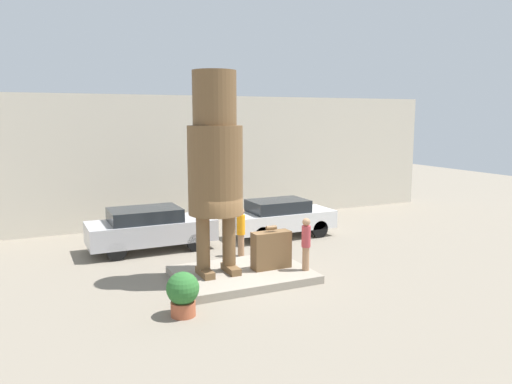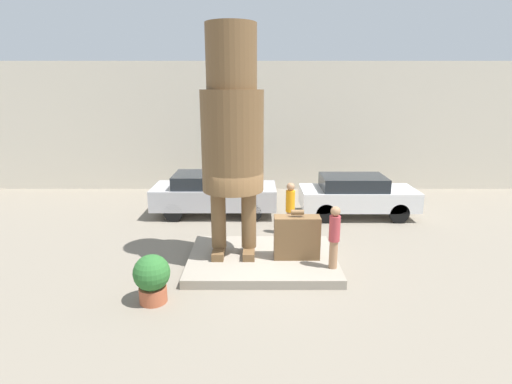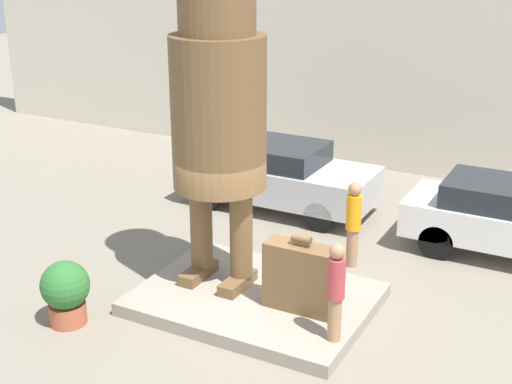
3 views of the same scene
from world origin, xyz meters
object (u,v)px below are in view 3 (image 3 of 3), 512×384
(planter_pot, at_px, (66,291))
(worker_hivis, at_px, (353,221))
(giant_suitcase, at_px, (301,277))
(parked_car_white, at_px, (511,218))
(statue_figure, at_px, (218,91))
(parked_car_silver, at_px, (276,173))
(tourist, at_px, (336,288))

(planter_pot, height_order, worker_hivis, worker_hivis)
(giant_suitcase, bearing_deg, parked_car_white, 58.40)
(statue_figure, bearing_deg, parked_car_silver, 103.31)
(statue_figure, bearing_deg, parked_car_white, 42.70)
(parked_car_white, height_order, planter_pot, parked_car_white)
(parked_car_silver, height_order, worker_hivis, worker_hivis)
(worker_hivis, bearing_deg, planter_pot, -128.66)
(giant_suitcase, xyz_separation_m, parked_car_silver, (-2.65, 4.44, 0.03))
(planter_pot, relative_size, worker_hivis, 0.64)
(giant_suitcase, height_order, worker_hivis, worker_hivis)
(worker_hivis, bearing_deg, parked_car_white, 35.98)
(giant_suitcase, bearing_deg, parked_car_silver, 120.84)
(statue_figure, relative_size, planter_pot, 5.31)
(parked_car_silver, relative_size, planter_pot, 4.08)
(statue_figure, distance_m, giant_suitcase, 3.32)
(tourist, xyz_separation_m, planter_pot, (-4.20, -1.24, -0.51))
(statue_figure, xyz_separation_m, giant_suitcase, (1.67, -0.29, -2.85))
(parked_car_silver, bearing_deg, giant_suitcase, -59.16)
(tourist, bearing_deg, planter_pot, -163.54)
(tourist, xyz_separation_m, parked_car_silver, (-3.51, 5.06, -0.27))
(parked_car_silver, bearing_deg, parked_car_white, -2.34)
(tourist, height_order, planter_pot, tourist)
(statue_figure, distance_m, worker_hivis, 3.81)
(parked_car_silver, xyz_separation_m, parked_car_white, (5.25, -0.22, -0.02))
(statue_figure, relative_size, giant_suitcase, 4.42)
(giant_suitcase, xyz_separation_m, worker_hivis, (0.02, 2.35, 0.13))
(statue_figure, xyz_separation_m, tourist, (2.52, -0.90, -2.55))
(parked_car_silver, height_order, parked_car_white, parked_car_silver)
(parked_car_silver, distance_m, worker_hivis, 3.39)
(giant_suitcase, distance_m, worker_hivis, 2.36)
(statue_figure, relative_size, tourist, 3.66)
(parked_car_white, relative_size, worker_hivis, 2.42)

